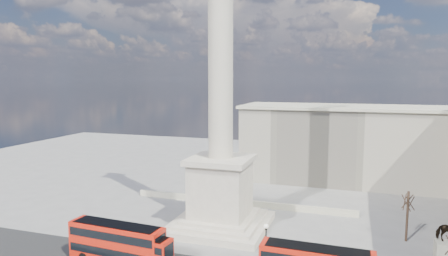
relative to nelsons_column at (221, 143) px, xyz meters
The scene contains 8 objects.
ground 13.85m from the nelsons_column, 90.00° to the right, with size 180.00×180.00×0.00m, color gray.
nelsons_column is the anchor object (origin of this frame).
balustrade_wall 16.55m from the nelsons_column, 90.00° to the left, with size 40.00×0.60×1.10m, color beige.
building_northeast 40.57m from the nelsons_column, 60.26° to the left, with size 51.00×17.00×16.60m.
red_bus_a 20.11m from the nelsons_column, 117.90° to the right, with size 12.39×3.58×4.96m.
red_bus_b 19.70m from the nelsons_column, 110.49° to the right, with size 10.22×3.30×4.07m.
victorian_lamp 17.75m from the nelsons_column, 50.78° to the right, with size 0.49×0.49×5.69m.
bare_tree_mid 27.20m from the nelsons_column, ahead, with size 1.96×1.96×7.44m.
Camera 1 is at (18.66, -50.14, 22.28)m, focal length 32.00 mm.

